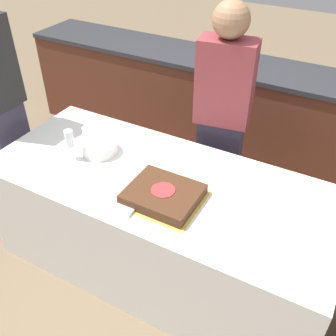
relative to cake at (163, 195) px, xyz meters
name	(u,v)px	position (x,y,z in m)	size (l,w,h in m)	color
ground_plane	(162,262)	(-0.10, 0.15, -0.79)	(14.00, 14.00, 0.00)	#7A664C
back_counter	(244,113)	(-0.10, 1.68, -0.33)	(4.40, 0.58, 0.92)	#5B2D1E
dining_table	(161,224)	(-0.10, 0.15, -0.41)	(2.14, 0.91, 0.76)	white
cake	(163,195)	(0.00, 0.00, 0.00)	(0.43, 0.37, 0.07)	gold
plate_stack	(100,147)	(-0.59, 0.20, 0.00)	(0.23, 0.23, 0.07)	white
wine_glass	(69,140)	(-0.70, 0.06, 0.10)	(0.07, 0.07, 0.20)	white
side_plate_near_cake	(191,169)	(0.01, 0.33, -0.03)	(0.18, 0.18, 0.00)	white
side_plate_right_edge	(279,203)	(0.58, 0.28, -0.03)	(0.18, 0.18, 0.00)	white
utensil_pile	(123,209)	(-0.14, -0.18, -0.02)	(0.12, 0.08, 0.02)	white
person_cutting_cake	(222,118)	(0.00, 0.82, 0.08)	(0.39, 0.25, 1.64)	#383347
person_seated_left	(0,107)	(-1.40, 0.15, 0.11)	(0.20, 0.32, 1.72)	#383347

